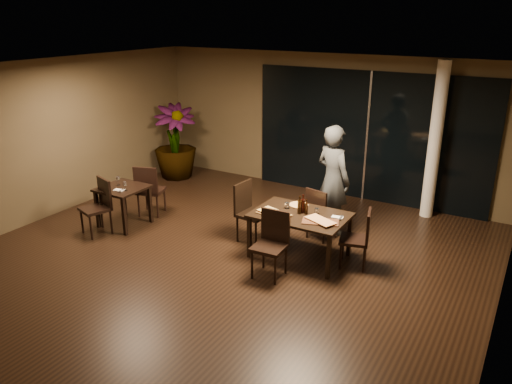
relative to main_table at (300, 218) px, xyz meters
The scene contains 31 objects.
ground 1.45m from the main_table, 141.34° to the right, with size 8.00×8.00×0.00m, color black.
wall_back 3.50m from the main_table, 107.10° to the left, with size 8.00×0.10×3.00m, color #4C3F28.
wall_left 5.18m from the main_table, behind, with size 0.10×8.00×3.00m, color #4C3F28.
ceiling 2.67m from the main_table, 141.34° to the right, with size 8.00×8.00×0.04m, color silver.
window_panel 3.23m from the main_table, 90.00° to the left, with size 5.00×0.06×2.70m, color black.
column 3.28m from the main_table, 63.84° to the left, with size 0.24×0.24×3.00m, color white.
main_table is the anchor object (origin of this frame).
side_table 3.44m from the main_table, behind, with size 0.80×0.80×0.75m.
chair_main_far 0.78m from the main_table, 89.45° to the left, with size 0.53×0.53×0.95m.
chair_main_near 0.75m from the main_table, 98.79° to the right, with size 0.49×0.49×1.01m.
chair_main_left 1.07m from the main_table, behind, with size 0.52×0.52×1.04m.
chair_main_right 0.98m from the main_table, ahead, with size 0.54×0.54×0.95m.
chair_side_far 3.30m from the main_table, behind, with size 0.61×0.61×1.03m.
chair_side_near 3.65m from the main_table, 164.64° to the right, with size 0.59×0.59×1.01m.
diner 1.24m from the main_table, 87.28° to the left, with size 0.67×0.45×1.98m, color #303335.
potted_plant 4.95m from the main_table, 152.74° to the left, with size 0.96×0.96×1.76m, color #174618.
pizza_board_left 0.43m from the main_table, 147.11° to the right, with size 0.56×0.28×0.01m, color #472F17.
pizza_board_right 0.44m from the main_table, 18.66° to the right, with size 0.56×0.28×0.01m, color #442515.
oblong_pizza_left 0.43m from the main_table, 147.11° to the right, with size 0.53×0.24×0.02m, color maroon, non-canonical shape.
oblong_pizza_right 0.44m from the main_table, 18.66° to the right, with size 0.47×0.22×0.02m, color maroon, non-canonical shape.
round_pizza 0.38m from the main_table, 119.62° to the left, with size 0.31×0.31×0.01m, color #BB4014.
bottle_a 0.22m from the main_table, 153.68° to the left, with size 0.07×0.07×0.30m, color black, non-canonical shape.
bottle_b 0.22m from the main_table, 31.79° to the left, with size 0.05×0.05×0.25m, color black, non-canonical shape.
bottle_c 0.24m from the main_table, 86.61° to the left, with size 0.07×0.07×0.31m, color black, non-canonical shape.
tumbler_left 0.34m from the main_table, 158.97° to the left, with size 0.08×0.08×0.10m, color white.
tumbler_right 0.29m from the main_table, 32.41° to the left, with size 0.08×0.08×0.09m, color white.
napkin_near 0.55m from the main_table, 15.88° to the right, with size 0.18×0.10×0.01m, color silver.
napkin_far 0.60m from the main_table, 15.72° to the left, with size 0.18×0.10×0.01m, color silver.
wine_glass_a 3.57m from the main_table, behind, with size 0.07×0.07×0.17m, color white, non-canonical shape.
wine_glass_b 3.28m from the main_table, 169.55° to the right, with size 0.07×0.07×0.16m, color white, non-canonical shape.
side_napkin 3.38m from the main_table, 168.68° to the right, with size 0.18×0.11×0.01m, color white.
Camera 1 is at (4.14, -5.92, 3.80)m, focal length 35.00 mm.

